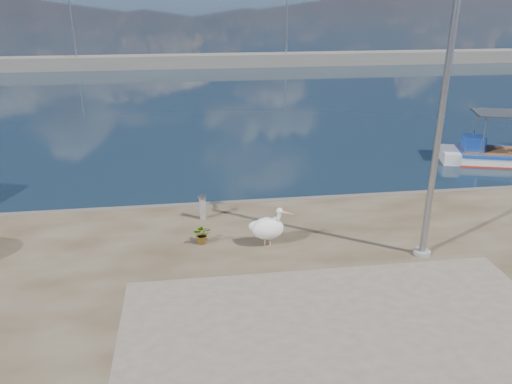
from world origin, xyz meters
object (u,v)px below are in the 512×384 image
object	(u,v)px
bollard_near	(202,206)
lamp_post	(438,130)
boat_right	(502,158)
pelican	(268,228)

from	to	relation	value
bollard_near	lamp_post	bearing A→B (deg)	-27.75
bollard_near	boat_right	bearing A→B (deg)	21.38
boat_right	bollard_near	bearing A→B (deg)	-142.59
bollard_near	pelican	bearing A→B (deg)	-49.25
boat_right	bollard_near	size ratio (longest dim) A/B	7.46
boat_right	lamp_post	xyz separation A→B (m)	(-7.42, -8.01, 3.60)
boat_right	pelican	bearing A→B (deg)	-132.12
lamp_post	bollard_near	size ratio (longest dim) A/B	9.40
boat_right	lamp_post	size ratio (longest dim) A/B	0.79
boat_right	pelican	distance (m)	13.34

